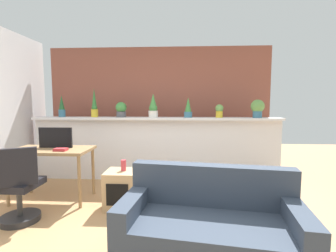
{
  "coord_description": "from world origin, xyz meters",
  "views": [
    {
      "loc": [
        0.46,
        -2.32,
        1.4
      ],
      "look_at": [
        0.27,
        1.1,
        1.07
      ],
      "focal_mm": 25.84,
      "sensor_mm": 36.0,
      "label": 1
    }
  ],
  "objects": [
    {
      "name": "vase_on_shelf",
      "position": [
        -0.3,
        0.79,
        0.57
      ],
      "size": [
        0.07,
        0.07,
        0.15
      ],
      "primitive_type": "cylinder",
      "color": "#CC3D47",
      "rests_on": "side_cube_shelf"
    },
    {
      "name": "potted_plant_5",
      "position": [
        1.12,
        1.96,
        1.26
      ],
      "size": [
        0.14,
        0.14,
        0.23
      ],
      "color": "gold",
      "rests_on": "plant_shelf"
    },
    {
      "name": "potted_plant_6",
      "position": [
        1.77,
        1.94,
        1.32
      ],
      "size": [
        0.23,
        0.23,
        0.32
      ],
      "color": "#386B84",
      "rests_on": "plant_shelf"
    },
    {
      "name": "potted_plant_3",
      "position": [
        -0.04,
        1.97,
        1.32
      ],
      "size": [
        0.17,
        0.17,
        0.42
      ],
      "color": "silver",
      "rests_on": "plant_shelf"
    },
    {
      "name": "ground_plane",
      "position": [
        0.0,
        0.0,
        0.0
      ],
      "size": [
        12.0,
        12.0,
        0.0
      ],
      "primitive_type": "plane",
      "color": "tan"
    },
    {
      "name": "potted_plant_1",
      "position": [
        -1.12,
        2.0,
        1.35
      ],
      "size": [
        0.12,
        0.12,
        0.52
      ],
      "color": "gold",
      "rests_on": "plant_shelf"
    },
    {
      "name": "divider_wall",
      "position": [
        0.0,
        2.0,
        0.55
      ],
      "size": [
        4.39,
        0.16,
        1.1
      ],
      "primitive_type": "cube",
      "color": "silver",
      "rests_on": "ground"
    },
    {
      "name": "book_on_desk",
      "position": [
        -1.18,
        0.83,
        0.77
      ],
      "size": [
        0.17,
        0.11,
        0.04
      ],
      "primitive_type": "cube",
      "color": "#B22D33",
      "rests_on": "desk"
    },
    {
      "name": "couch",
      "position": [
        0.72,
        -0.24,
        0.28
      ],
      "size": [
        1.65,
        0.97,
        0.8
      ],
      "color": "#333D4C",
      "rests_on": "ground"
    },
    {
      "name": "office_chair",
      "position": [
        -1.41,
        0.28,
        0.39
      ],
      "size": [
        0.52,
        0.52,
        0.91
      ],
      "color": "#262628",
      "rests_on": "ground"
    },
    {
      "name": "plant_shelf",
      "position": [
        0.0,
        1.96,
        1.12
      ],
      "size": [
        4.39,
        0.32,
        0.04
      ],
      "primitive_type": "cube",
      "color": "silver",
      "rests_on": "divider_wall"
    },
    {
      "name": "potted_plant_2",
      "position": [
        -0.62,
        1.97,
        1.28
      ],
      "size": [
        0.19,
        0.19,
        0.27
      ],
      "color": "#4C4C51",
      "rests_on": "plant_shelf"
    },
    {
      "name": "desk",
      "position": [
        -1.38,
        0.98,
        0.67
      ],
      "size": [
        1.1,
        0.6,
        0.75
      ],
      "color": "#99754C",
      "rests_on": "ground"
    },
    {
      "name": "brick_wall_behind",
      "position": [
        0.0,
        2.6,
        1.25
      ],
      "size": [
        4.39,
        0.1,
        2.5
      ],
      "primitive_type": "cube",
      "color": "brown",
      "rests_on": "ground"
    },
    {
      "name": "potted_plant_4",
      "position": [
        0.58,
        1.95,
        1.3
      ],
      "size": [
        0.14,
        0.14,
        0.36
      ],
      "color": "#386B84",
      "rests_on": "plant_shelf"
    },
    {
      "name": "side_cube_shelf",
      "position": [
        -0.34,
        0.77,
        0.25
      ],
      "size": [
        0.4,
        0.41,
        0.5
      ],
      "color": "tan",
      "rests_on": "ground"
    },
    {
      "name": "tv_monitor",
      "position": [
        -1.36,
        1.06,
        0.9
      ],
      "size": [
        0.48,
        0.04,
        0.3
      ],
      "primitive_type": "cube",
      "color": "black",
      "rests_on": "desk"
    },
    {
      "name": "potted_plant_0",
      "position": [
        -1.72,
        1.98,
        1.32
      ],
      "size": [
        0.12,
        0.12,
        0.4
      ],
      "color": "#386B84",
      "rests_on": "plant_shelf"
    }
  ]
}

